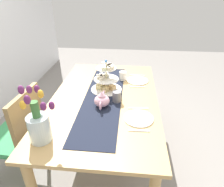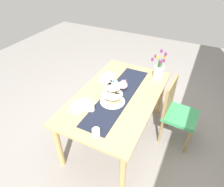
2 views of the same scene
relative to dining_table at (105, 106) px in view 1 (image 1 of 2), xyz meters
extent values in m
plane|color=gray|center=(0.00, 0.00, -0.63)|extent=(8.00, 8.00, 0.00)
cube|color=tan|center=(0.00, 0.00, 0.08)|extent=(1.64, 0.96, 0.03)
cylinder|color=tan|center=(0.75, -0.41, -0.28)|extent=(0.07, 0.07, 0.70)
cylinder|color=tan|center=(0.75, 0.41, -0.28)|extent=(0.07, 0.07, 0.70)
cylinder|color=olive|center=(-0.12, 0.95, -0.43)|extent=(0.04, 0.04, 0.41)
cylinder|color=olive|center=(-0.14, 0.59, -0.43)|extent=(0.04, 0.04, 0.41)
cylinder|color=olive|center=(-0.50, 0.61, -0.43)|extent=(0.04, 0.04, 0.41)
cube|color=#389356|center=(-0.31, 0.78, -0.20)|extent=(0.44, 0.44, 0.05)
cube|color=olive|center=(-0.32, 0.59, 0.05)|extent=(0.42, 0.06, 0.45)
cube|color=black|center=(0.00, 0.01, 0.10)|extent=(1.37, 0.34, 0.00)
cylinder|color=beige|center=(0.14, 0.00, 0.24)|extent=(0.01, 0.01, 0.28)
cylinder|color=white|center=(0.14, 0.00, 0.10)|extent=(0.30, 0.30, 0.01)
cylinder|color=white|center=(0.14, 0.00, 0.21)|extent=(0.24, 0.24, 0.01)
cylinder|color=white|center=(0.14, 0.00, 0.32)|extent=(0.19, 0.19, 0.01)
cube|color=#D3BC81|center=(0.21, 0.01, 0.13)|extent=(0.09, 0.08, 0.05)
cube|color=#D1C183|center=(0.15, 0.06, 0.13)|extent=(0.08, 0.08, 0.05)
cube|color=#EBCA84|center=(0.09, 0.00, 0.13)|extent=(0.07, 0.07, 0.04)
cube|color=#E5BD80|center=(0.14, -0.06, 0.13)|extent=(0.08, 0.08, 0.04)
cube|color=silver|center=(0.19, 0.00, 0.23)|extent=(0.06, 0.04, 0.03)
cube|color=silver|center=(0.19, 0.04, 0.23)|extent=(0.07, 0.06, 0.03)
cube|color=#F2E4CA|center=(0.16, 0.07, 0.23)|extent=(0.04, 0.06, 0.03)
cube|color=#EBE5CA|center=(0.14, 0.07, 0.23)|extent=(0.05, 0.06, 0.03)
cube|color=beige|center=(0.12, 0.03, 0.23)|extent=(0.07, 0.06, 0.03)
cube|color=beige|center=(0.09, 0.01, 0.34)|extent=(0.07, 0.06, 0.03)
cube|color=beige|center=(0.10, -0.03, 0.34)|extent=(0.07, 0.06, 0.03)
cube|color=#F0E0C2|center=(0.11, -0.04, 0.34)|extent=(0.07, 0.06, 0.03)
cube|color=beige|center=(0.14, -0.04, 0.34)|extent=(0.05, 0.07, 0.03)
cube|color=beige|center=(0.16, -0.04, 0.34)|extent=(0.06, 0.07, 0.03)
cube|color=#F4D8C7|center=(0.17, -0.03, 0.34)|extent=(0.06, 0.07, 0.03)
sphere|color=#3370B7|center=(0.14, 0.00, 0.39)|extent=(0.02, 0.02, 0.02)
ellipsoid|color=#E5A8BC|center=(-0.16, 0.00, 0.15)|extent=(0.13, 0.13, 0.10)
cone|color=#E5A8BC|center=(-0.16, 0.00, 0.22)|extent=(0.06, 0.06, 0.04)
cylinder|color=#E5A8BC|center=(-0.07, 0.00, 0.16)|extent=(0.07, 0.02, 0.06)
torus|color=#E5A8BC|center=(-0.24, 0.00, 0.15)|extent=(0.07, 0.01, 0.07)
cylinder|color=silver|center=(-0.61, 0.34, 0.19)|extent=(0.14, 0.14, 0.19)
cylinder|color=#3D7538|center=(-0.61, 0.34, 0.33)|extent=(0.05, 0.05, 0.12)
ellipsoid|color=#6B2860|center=(-0.49, 0.37, 0.42)|extent=(0.04, 0.04, 0.06)
ellipsoid|color=#6B2860|center=(-0.53, 0.40, 0.43)|extent=(0.04, 0.04, 0.06)
ellipsoid|color=#6B2860|center=(-0.62, 0.39, 0.48)|extent=(0.04, 0.04, 0.06)
ellipsoid|color=yellow|center=(-0.66, 0.38, 0.40)|extent=(0.04, 0.04, 0.06)
ellipsoid|color=#6B2860|center=(-0.71, 0.32, 0.47)|extent=(0.04, 0.04, 0.06)
ellipsoid|color=#6B2860|center=(-0.66, 0.26, 0.40)|extent=(0.04, 0.04, 0.06)
ellipsoid|color=#6B2860|center=(-0.60, 0.24, 0.37)|extent=(0.04, 0.04, 0.06)
ellipsoid|color=yellow|center=(-0.58, 0.30, 0.43)|extent=(0.04, 0.04, 0.06)
cylinder|color=white|center=(0.69, 0.09, 0.14)|extent=(0.08, 0.08, 0.08)
cylinder|color=white|center=(-0.31, -0.31, 0.10)|extent=(0.23, 0.23, 0.01)
cube|color=silver|center=(-0.45, -0.31, 0.10)|extent=(0.02, 0.15, 0.01)
cube|color=silver|center=(-0.16, -0.31, 0.10)|extent=(0.03, 0.17, 0.01)
cylinder|color=white|center=(0.38, -0.31, 0.10)|extent=(0.23, 0.23, 0.01)
cube|color=silver|center=(0.23, -0.31, 0.10)|extent=(0.03, 0.15, 0.01)
cube|color=silver|center=(0.52, -0.31, 0.10)|extent=(0.01, 0.17, 0.01)
cylinder|color=slate|center=(-0.07, -0.12, 0.15)|extent=(0.08, 0.08, 0.09)
cylinder|color=white|center=(0.39, -0.15, 0.14)|extent=(0.08, 0.08, 0.09)
camera|label=1|loc=(-1.57, -0.22, 1.01)|focal=31.84mm
camera|label=2|loc=(1.80, 0.81, 1.61)|focal=31.71mm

